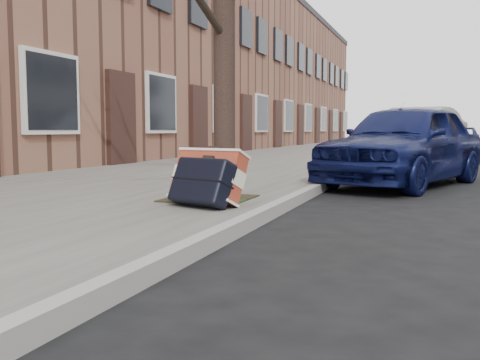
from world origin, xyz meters
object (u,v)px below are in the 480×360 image
(car_near_mid, at_px, (415,133))
(suitcase_red, at_px, (208,177))
(car_near_front, at_px, (404,144))
(suitcase_navy, at_px, (202,182))

(car_near_mid, bearing_deg, suitcase_red, -77.27)
(car_near_front, height_order, car_near_mid, car_near_mid)
(suitcase_navy, xyz_separation_m, car_near_mid, (1.43, 12.16, 0.40))
(suitcase_red, relative_size, car_near_mid, 0.15)
(car_near_front, bearing_deg, suitcase_red, -93.70)
(suitcase_red, height_order, car_near_front, car_near_front)
(car_near_front, bearing_deg, car_near_mid, 110.35)
(car_near_mid, bearing_deg, car_near_front, -69.23)
(suitcase_navy, distance_m, car_near_mid, 12.25)
(suitcase_navy, distance_m, car_near_front, 4.30)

